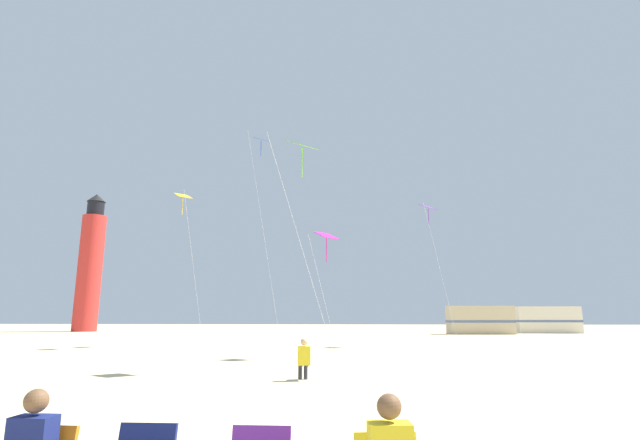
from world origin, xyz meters
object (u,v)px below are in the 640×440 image
Objects in this scene: kite_diamond_gold at (184,201)px; rv_van_tan at (480,320)px; lighthouse_distant at (90,265)px; rv_van_cream at (547,320)px; kite_flyer_standing at (304,358)px; kite_diamond_blue at (261,149)px; kite_diamond_magenta at (326,239)px; kite_diamond_lime at (302,152)px; kite_diamond_violet at (429,212)px.

rv_van_tan is (22.86, 23.07, -7.19)m from kite_diamond_gold.
rv_van_cream is (52.76, -1.67, -6.45)m from lighthouse_distant.
kite_flyer_standing is 0.08× the size of kite_diamond_blue.
lighthouse_distant is at bearing 127.79° from kite_diamond_gold.
lighthouse_distant reaches higher than rv_van_cream.
rv_van_tan is at bearing -153.73° from rv_van_cream.
lighthouse_distant is at bearing -64.37° from kite_flyer_standing.
rv_van_tan is (13.85, 29.19, -3.79)m from kite_diamond_magenta.
rv_van_tan is at bearing 67.06° from kite_diamond_lime.
rv_van_cream is at bearing -1.81° from lighthouse_distant.
lighthouse_distant is at bearing 127.71° from kite_diamond_lime.
kite_diamond_gold is at bearing -52.21° from lighthouse_distant.
kite_diamond_blue is 2.49× the size of kite_diamond_magenta.
rv_van_tan is (7.84, 20.45, -6.87)m from kite_diamond_violet.
kite_diamond_violet reaches higher than rv_van_cream.
kite_diamond_blue is at bearing 178.10° from kite_diamond_violet.
rv_van_cream reaches higher than kite_flyer_standing.
kite_diamond_lime is 1.45× the size of kite_diamond_magenta.
kite_diamond_blue is 29.81m from rv_van_tan.
lighthouse_distant is at bearing -179.39° from rv_van_cream.
kite_diamond_violet is (6.22, 15.95, 7.65)m from kite_flyer_standing.
kite_diamond_violet is 11.04m from kite_diamond_magenta.
kite_diamond_magenta is at bearing 83.32° from kite_diamond_lime.
kite_diamond_violet is at bearing 9.91° from kite_diamond_gold.
rv_van_cream is at bearing 22.42° from rv_van_tan.
kite_flyer_standing is at bearing -56.57° from kite_diamond_gold.
rv_van_cream is at bearing 59.21° from kite_diamond_lime.
kite_diamond_magenta is at bearing -102.52° from kite_flyer_standing.
kite_diamond_lime is at bearing -114.37° from rv_van_tan.
kite_flyer_standing is at bearing -116.49° from rv_van_cream.
rv_van_tan is at bearing 46.90° from kite_diamond_blue.
kite_diamond_violet reaches higher than rv_van_tan.
kite_diamond_lime is at bearing -96.68° from kite_diamond_magenta.
kite_diamond_lime is (-0.36, 2.33, 6.96)m from kite_flyer_standing.
kite_diamond_magenta reaches higher than rv_van_cream.
kite_diamond_gold reaches higher than rv_van_cream.
lighthouse_distant is at bearing 171.96° from rv_van_tan.
kite_diamond_blue reaches higher than kite_diamond_magenta.
kite_diamond_violet is 22.95m from rv_van_tan.
kite_diamond_magenta is at bearing -34.18° from kite_diamond_gold.
kite_diamond_gold is 1.40× the size of rv_van_cream.
kite_diamond_gold is at bearing -143.66° from kite_diamond_blue.
kite_diamond_blue is 0.82× the size of lighthouse_distant.
kite_diamond_gold reaches higher than rv_van_tan.
lighthouse_distant is 45.54m from rv_van_tan.
kite_diamond_blue is (4.06, 2.99, 4.31)m from kite_diamond_gold.
kite_diamond_lime reaches higher than kite_diamond_magenta.
lighthouse_distant is (-21.92, 28.27, -0.74)m from kite_diamond_gold.
kite_diamond_gold is at bearing -67.39° from kite_flyer_standing.
kite_diamond_gold is 13.89m from kite_diamond_lime.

